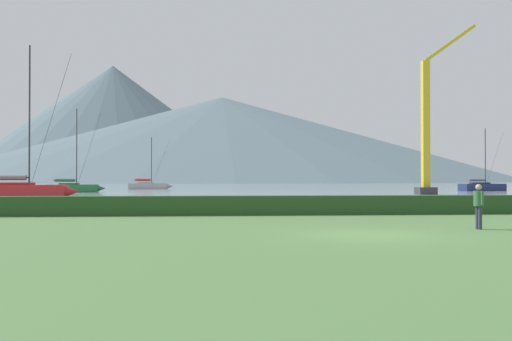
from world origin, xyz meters
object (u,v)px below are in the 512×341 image
sailboat_slip_4 (73,187)px  person_seated_viewer (479,203)px  dock_crane (427,134)px  sailboat_slip_1 (23,190)px  sailboat_slip_7 (483,187)px  sailboat_slip_6 (149,186)px

sailboat_slip_4 → person_seated_viewer: 62.71m
dock_crane → sailboat_slip_4: bearing=163.1°
sailboat_slip_1 → person_seated_viewer: bearing=-54.4°
sailboat_slip_4 → sailboat_slip_7: (55.98, 3.54, -0.01)m
sailboat_slip_4 → person_seated_viewer: (26.92, -56.63, 0.34)m
sailboat_slip_6 → dock_crane: 47.53m
dock_crane → sailboat_slip_1: bearing=-166.8°
sailboat_slip_7 → sailboat_slip_6: bearing=150.8°
sailboat_slip_6 → sailboat_slip_7: bearing=-20.2°
sailboat_slip_1 → sailboat_slip_4: 22.31m
dock_crane → person_seated_viewer: bearing=-108.7°
sailboat_slip_1 → person_seated_viewer: size_ratio=8.42×
sailboat_slip_1 → person_seated_viewer: (26.46, -34.33, 0.20)m
sailboat_slip_4 → dock_crane: bearing=-21.3°
person_seated_viewer → dock_crane: 46.78m
sailboat_slip_6 → dock_crane: size_ratio=0.44×
sailboat_slip_6 → person_seated_viewer: bearing=-77.4°
sailboat_slip_4 → dock_crane: size_ratio=0.55×
sailboat_slip_6 → sailboat_slip_4: bearing=-112.6°
sailboat_slip_7 → dock_crane: 22.39m
sailboat_slip_7 → person_seated_viewer: 66.82m
sailboat_slip_4 → sailboat_slip_6: 21.31m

